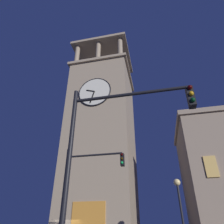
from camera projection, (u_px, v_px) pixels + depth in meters
clocktower at (102, 142)px, 26.21m from camera, size 8.30×8.55×29.40m
traffic_signal_mid at (109, 139)px, 6.70m from camera, size 4.32×0.41×6.40m
traffic_signal_far at (82, 182)px, 12.24m from camera, size 3.80×0.41×6.31m
street_lamp at (180, 201)px, 13.05m from camera, size 0.44×0.44×4.66m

